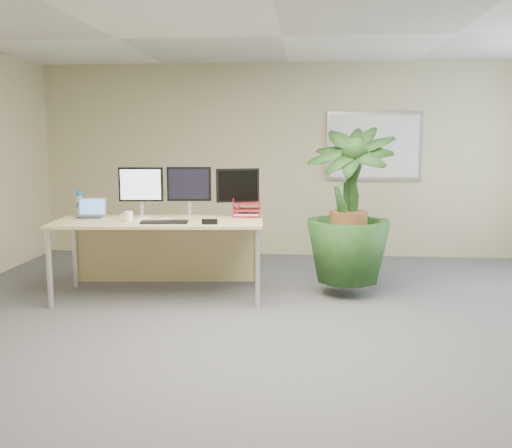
# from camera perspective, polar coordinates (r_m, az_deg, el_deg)

# --- Properties ---
(floor) EXTENTS (8.00, 8.00, 0.00)m
(floor) POSITION_cam_1_polar(r_m,az_deg,el_deg) (4.41, 1.15, -13.52)
(floor) COLOR #4D4D52
(floor) RESTS_ON ground
(back_wall) EXTENTS (7.00, 0.04, 2.70)m
(back_wall) POSITION_cam_1_polar(r_m,az_deg,el_deg) (8.09, 3.15, 6.36)
(back_wall) COLOR #C3B78A
(back_wall) RESTS_ON floor
(whiteboard) EXTENTS (1.30, 0.04, 0.95)m
(whiteboard) POSITION_cam_1_polar(r_m,az_deg,el_deg) (8.10, 11.75, 7.61)
(whiteboard) COLOR silver
(whiteboard) RESTS_ON back_wall
(desk) EXTENTS (2.21, 1.09, 0.82)m
(desk) POSITION_cam_1_polar(r_m,az_deg,el_deg) (6.13, -9.43, -1.07)
(desk) COLOR tan
(desk) RESTS_ON floor
(floor_plant) EXTENTS (1.07, 1.07, 1.50)m
(floor_plant) POSITION_cam_1_polar(r_m,az_deg,el_deg) (6.08, 9.20, -0.14)
(floor_plant) COLOR #153814
(floor_plant) RESTS_ON floor
(monitor_left) EXTENTS (0.48, 0.22, 0.53)m
(monitor_left) POSITION_cam_1_polar(r_m,az_deg,el_deg) (6.29, -11.42, 3.52)
(monitor_left) COLOR silver
(monitor_left) RESTS_ON desk
(monitor_right) EXTENTS (0.48, 0.22, 0.53)m
(monitor_right) POSITION_cam_1_polar(r_m,az_deg,el_deg) (6.24, -6.70, 3.61)
(monitor_right) COLOR silver
(monitor_right) RESTS_ON desk
(monitor_dark) EXTENTS (0.45, 0.21, 0.52)m
(monitor_dark) POSITION_cam_1_polar(r_m,az_deg,el_deg) (6.13, -1.83, 3.51)
(monitor_dark) COLOR silver
(monitor_dark) RESTS_ON desk
(laptop) EXTENTS (0.32, 0.29, 0.22)m
(laptop) POSITION_cam_1_polar(r_m,az_deg,el_deg) (6.26, -16.19, 1.06)
(laptop) COLOR silver
(laptop) RESTS_ON desk
(keyboard) EXTENTS (0.48, 0.20, 0.03)m
(keyboard) POSITION_cam_1_polar(r_m,az_deg,el_deg) (5.75, -9.14, 0.21)
(keyboard) COLOR black
(keyboard) RESTS_ON desk
(coffee_mug) EXTENTS (0.13, 0.09, 0.10)m
(coffee_mug) POSITION_cam_1_polar(r_m,az_deg,el_deg) (5.97, -12.66, 0.77)
(coffee_mug) COLOR white
(coffee_mug) RESTS_ON desk
(spiral_notebook) EXTENTS (0.30, 0.23, 0.01)m
(spiral_notebook) POSITION_cam_1_polar(r_m,az_deg,el_deg) (5.96, -10.25, 0.40)
(spiral_notebook) COLOR silver
(spiral_notebook) RESTS_ON desk
(orange_pen) EXTENTS (0.12, 0.09, 0.01)m
(orange_pen) POSITION_cam_1_polar(r_m,az_deg,el_deg) (6.01, -10.02, 0.60)
(orange_pen) COLOR orange
(orange_pen) RESTS_ON spiral_notebook
(yellow_highlighter) EXTENTS (0.12, 0.03, 0.02)m
(yellow_highlighter) POSITION_cam_1_polar(r_m,az_deg,el_deg) (5.88, -7.57, 0.37)
(yellow_highlighter) COLOR yellow
(yellow_highlighter) RESTS_ON desk
(water_bottle) EXTENTS (0.07, 0.07, 0.27)m
(water_bottle) POSITION_cam_1_polar(r_m,az_deg,el_deg) (6.53, -17.24, 1.96)
(water_bottle) COLOR silver
(water_bottle) RESTS_ON desk
(letter_tray) EXTENTS (0.32, 0.26, 0.14)m
(letter_tray) POSITION_cam_1_polar(r_m,az_deg,el_deg) (6.16, -0.95, 1.35)
(letter_tray) COLOR #AE1527
(letter_tray) RESTS_ON desk
(stapler) EXTENTS (0.16, 0.06, 0.05)m
(stapler) POSITION_cam_1_polar(r_m,az_deg,el_deg) (5.62, -4.66, 0.23)
(stapler) COLOR black
(stapler) RESTS_ON desk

